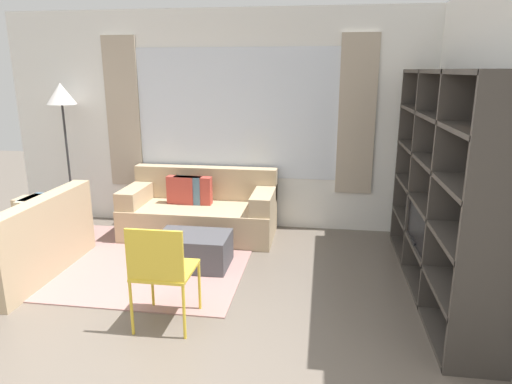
{
  "coord_description": "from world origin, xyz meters",
  "views": [
    {
      "loc": [
        1.09,
        -2.39,
        1.98
      ],
      "look_at": [
        0.47,
        1.79,
        0.85
      ],
      "focal_mm": 32.0,
      "sensor_mm": 36.0,
      "label": 1
    }
  ],
  "objects_px": {
    "couch_side": "(21,245)",
    "ottoman": "(194,250)",
    "shelving_unit": "(448,187)",
    "folding_chair": "(161,267)",
    "floor_lamp": "(62,102)",
    "couch_main": "(200,211)"
  },
  "relations": [
    {
      "from": "floor_lamp",
      "to": "couch_side",
      "type": "bearing_deg",
      "value": -78.15
    },
    {
      "from": "couch_main",
      "to": "couch_side",
      "type": "relative_size",
      "value": 1.2
    },
    {
      "from": "couch_side",
      "to": "couch_main",
      "type": "bearing_deg",
      "value": 133.18
    },
    {
      "from": "floor_lamp",
      "to": "folding_chair",
      "type": "distance_m",
      "value": 3.24
    },
    {
      "from": "shelving_unit",
      "to": "floor_lamp",
      "type": "height_order",
      "value": "shelving_unit"
    },
    {
      "from": "shelving_unit",
      "to": "ottoman",
      "type": "relative_size",
      "value": 3.58
    },
    {
      "from": "couch_side",
      "to": "shelving_unit",
      "type": "bearing_deg",
      "value": 93.73
    },
    {
      "from": "folding_chair",
      "to": "floor_lamp",
      "type": "bearing_deg",
      "value": -47.9
    },
    {
      "from": "couch_side",
      "to": "floor_lamp",
      "type": "xyz_separation_m",
      "value": [
        -0.32,
        1.52,
        1.29
      ]
    },
    {
      "from": "shelving_unit",
      "to": "ottoman",
      "type": "xyz_separation_m",
      "value": [
        -2.39,
        0.15,
        -0.81
      ]
    },
    {
      "from": "ottoman",
      "to": "shelving_unit",
      "type": "bearing_deg",
      "value": -3.69
    },
    {
      "from": "folding_chair",
      "to": "ottoman",
      "type": "bearing_deg",
      "value": -85.63
    },
    {
      "from": "couch_main",
      "to": "couch_side",
      "type": "height_order",
      "value": "same"
    },
    {
      "from": "couch_side",
      "to": "ottoman",
      "type": "bearing_deg",
      "value": 104.23
    },
    {
      "from": "shelving_unit",
      "to": "folding_chair",
      "type": "relative_size",
      "value": 3.05
    },
    {
      "from": "floor_lamp",
      "to": "ottoman",
      "type": "bearing_deg",
      "value": -29.28
    },
    {
      "from": "floor_lamp",
      "to": "folding_chair",
      "type": "xyz_separation_m",
      "value": [
        2.05,
        -2.27,
        -1.08
      ]
    },
    {
      "from": "shelving_unit",
      "to": "couch_side",
      "type": "bearing_deg",
      "value": -176.27
    },
    {
      "from": "shelving_unit",
      "to": "floor_lamp",
      "type": "relative_size",
      "value": 1.44
    },
    {
      "from": "couch_main",
      "to": "ottoman",
      "type": "height_order",
      "value": "couch_main"
    },
    {
      "from": "couch_main",
      "to": "floor_lamp",
      "type": "distance_m",
      "value": 2.2
    },
    {
      "from": "couch_main",
      "to": "floor_lamp",
      "type": "relative_size",
      "value": 1.0
    }
  ]
}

